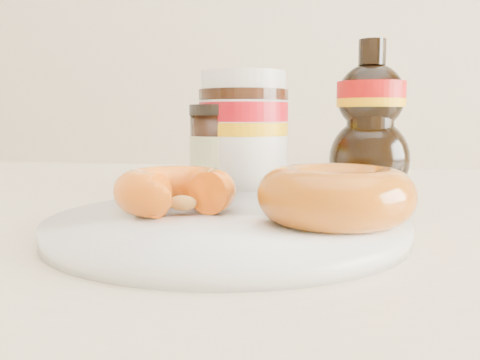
% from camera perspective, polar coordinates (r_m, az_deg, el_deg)
% --- Properties ---
extents(dining_table, '(1.40, 0.90, 0.75)m').
position_cam_1_polar(dining_table, '(0.50, 4.37, -13.09)').
color(dining_table, beige).
rests_on(dining_table, ground).
extents(plate, '(0.26, 0.26, 0.01)m').
position_cam_1_polar(plate, '(0.40, -1.42, -4.83)').
color(plate, white).
rests_on(plate, dining_table).
extents(donut_bitten, '(0.12, 0.12, 0.03)m').
position_cam_1_polar(donut_bitten, '(0.42, -6.91, -1.10)').
color(donut_bitten, '#DB500C').
rests_on(donut_bitten, plate).
extents(donut_whole, '(0.12, 0.12, 0.04)m').
position_cam_1_polar(donut_whole, '(0.38, 10.14, -1.59)').
color(donut_whole, '#A7480A').
rests_on(donut_whole, plate).
extents(nutella_jar, '(0.10, 0.10, 0.13)m').
position_cam_1_polar(nutella_jar, '(0.57, 0.37, 5.34)').
color(nutella_jar, white).
rests_on(nutella_jar, dining_table).
extents(syrup_bottle, '(0.09, 0.07, 0.17)m').
position_cam_1_polar(syrup_bottle, '(0.60, 13.73, 6.31)').
color(syrup_bottle, black).
rests_on(syrup_bottle, dining_table).
extents(dark_jar, '(0.06, 0.06, 0.10)m').
position_cam_1_polar(dark_jar, '(0.57, -2.27, 2.88)').
color(dark_jar, black).
rests_on(dark_jar, dining_table).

